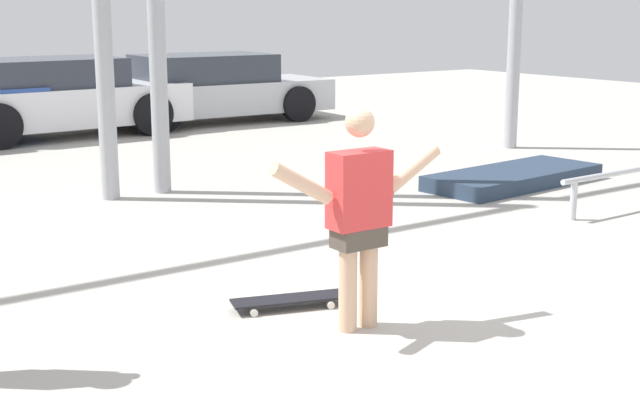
# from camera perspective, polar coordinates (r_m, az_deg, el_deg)

# --- Properties ---
(ground_plane) EXTENTS (36.00, 36.00, 0.00)m
(ground_plane) POSITION_cam_1_polar(r_m,az_deg,el_deg) (6.33, 7.15, -7.38)
(ground_plane) COLOR #B2ADA3
(skateboarder) EXTENTS (1.36, 0.21, 1.50)m
(skateboarder) POSITION_cam_1_polar(r_m,az_deg,el_deg) (5.85, 2.51, -0.58)
(skateboarder) COLOR #DBAD89
(skateboarder) RESTS_ON ground_plane
(skateboard) EXTENTS (0.86, 0.46, 0.08)m
(skateboard) POSITION_cam_1_polar(r_m,az_deg,el_deg) (6.45, -2.01, -6.32)
(skateboard) COLOR black
(skateboard) RESTS_ON ground_plane
(manual_pad) EXTENTS (2.44, 1.13, 0.18)m
(manual_pad) POSITION_cam_1_polar(r_m,az_deg,el_deg) (11.09, 12.29, 1.49)
(manual_pad) COLOR #28384C
(manual_pad) RESTS_ON ground_plane
(grind_rail) EXTENTS (2.06, 0.10, 0.44)m
(grind_rail) POSITION_cam_1_polar(r_m,az_deg,el_deg) (10.02, 18.95, 1.39)
(grind_rail) COLOR #B7BABF
(grind_rail) RESTS_ON ground_plane
(parked_car_white) EXTENTS (4.19, 2.01, 1.30)m
(parked_car_white) POSITION_cam_1_polar(r_m,az_deg,el_deg) (15.50, -16.54, 6.35)
(parked_car_white) COLOR white
(parked_car_white) RESTS_ON ground_plane
(parked_car_silver) EXTENTS (4.45, 2.02, 1.26)m
(parked_car_silver) POSITION_cam_1_polar(r_m,az_deg,el_deg) (16.87, -7.04, 7.13)
(parked_car_silver) COLOR #B7BABF
(parked_car_silver) RESTS_ON ground_plane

